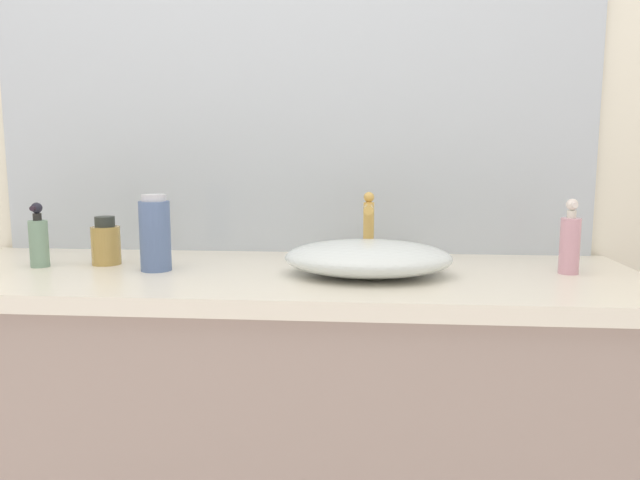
{
  "coord_description": "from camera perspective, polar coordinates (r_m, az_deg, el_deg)",
  "views": [
    {
      "loc": [
        0.26,
        -1.01,
        1.16
      ],
      "look_at": [
        0.15,
        0.38,
        0.96
      ],
      "focal_mm": 33.55,
      "sensor_mm": 36.0,
      "label": 1
    }
  ],
  "objects": [
    {
      "name": "soap_dispenser",
      "position": [
        1.52,
        22.73,
        -0.18
      ],
      "size": [
        0.05,
        0.05,
        0.18
      ],
      "color": "#D296A8",
      "rests_on": "vanity_counter"
    },
    {
      "name": "perfume_bottle",
      "position": [
        1.65,
        -25.24,
        -0.0
      ],
      "size": [
        0.05,
        0.05,
        0.16
      ],
      "color": "gray",
      "rests_on": "vanity_counter"
    },
    {
      "name": "wall_mirror_panel",
      "position": [
        1.73,
        -2.97,
        15.24
      ],
      "size": [
        1.69,
        0.01,
        0.98
      ],
      "primitive_type": "cube",
      "color": "#B2BCC6",
      "rests_on": "vanity_counter"
    },
    {
      "name": "sink_basin",
      "position": [
        1.4,
        4.6,
        -1.72
      ],
      "size": [
        0.39,
        0.3,
        0.08
      ],
      "primitive_type": "ellipsoid",
      "color": "silver",
      "rests_on": "vanity_counter"
    },
    {
      "name": "bathroom_wall_rear",
      "position": [
        1.77,
        -3.9,
        12.72
      ],
      "size": [
        6.0,
        0.06,
        2.6
      ],
      "primitive_type": "cube",
      "color": "silver",
      "rests_on": "ground"
    },
    {
      "name": "lotion_bottle",
      "position": [
        1.49,
        -15.46,
        0.56
      ],
      "size": [
        0.07,
        0.07,
        0.18
      ],
      "color": "#526998",
      "rests_on": "vanity_counter"
    },
    {
      "name": "faucet",
      "position": [
        1.56,
        4.66,
        1.75
      ],
      "size": [
        0.03,
        0.13,
        0.18
      ],
      "color": "#D7A851",
      "rests_on": "vanity_counter"
    },
    {
      "name": "spray_can",
      "position": [
        1.62,
        -19.75,
        -0.25
      ],
      "size": [
        0.07,
        0.07,
        0.12
      ],
      "color": "#AE8B45",
      "rests_on": "vanity_counter"
    },
    {
      "name": "vanity_counter",
      "position": [
        1.6,
        -4.22,
        -18.58
      ],
      "size": [
        1.76,
        0.59,
        0.88
      ],
      "color": "gray",
      "rests_on": "ground"
    }
  ]
}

